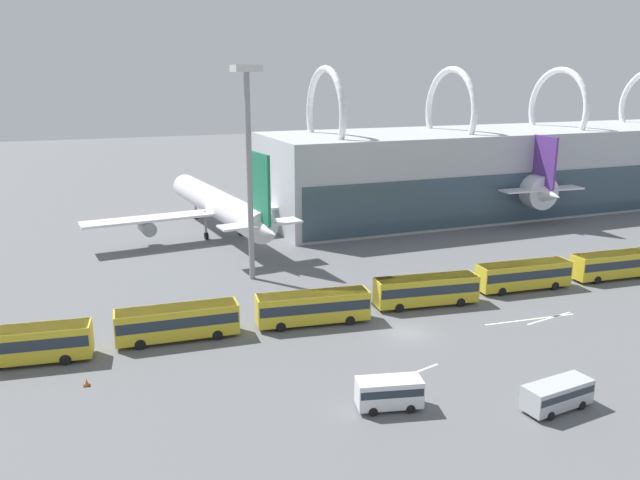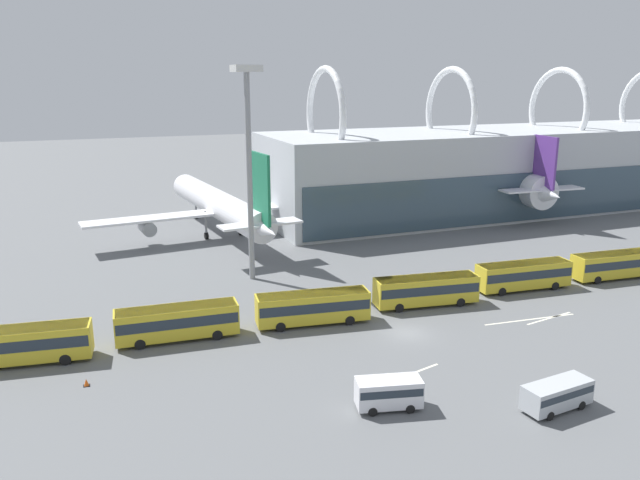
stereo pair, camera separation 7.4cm
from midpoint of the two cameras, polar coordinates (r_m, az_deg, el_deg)
The scene contains 17 objects.
ground_plane at distance 62.73m, azimuth 7.96°, elevation -8.43°, with size 440.00×440.00×0.00m, color slate.
terminal_building at distance 130.32m, azimuth 20.46°, elevation 6.47°, with size 114.17×23.39×26.28m.
airliner_at_gate_near at distance 98.55m, azimuth -9.00°, elevation 3.09°, with size 42.33×43.52×14.90m.
airliner_at_gate_far at distance 123.52m, azimuth 15.18°, elevation 5.45°, with size 39.73×42.35×15.10m.
shuttle_bus_0 at distance 61.12m, azimuth -25.60°, elevation -8.49°, with size 11.78×4.12×3.29m.
shuttle_bus_1 at distance 61.54m, azimuth -12.94°, elevation -7.20°, with size 11.68×3.43×3.29m.
shuttle_bus_2 at distance 63.69m, azimuth -0.68°, elevation -6.04°, with size 11.79×4.17×3.29m.
shuttle_bus_3 at distance 69.61m, azimuth 9.66°, elevation -4.42°, with size 11.79×4.17×3.29m.
shuttle_bus_4 at distance 77.51m, azimuth 18.08°, elevation -2.96°, with size 11.71×3.63×3.29m.
shuttle_bus_5 at distance 86.03m, azimuth 25.36°, elevation -1.95°, with size 11.70×3.54×3.29m.
service_van_foreground at distance 48.89m, azimuth 6.30°, elevation -13.59°, with size 5.31×3.11×2.39m.
service_van_crossing at distance 51.78m, azimuth 20.84°, elevation -12.98°, with size 5.89×2.65×2.18m.
floodlight_mast at distance 75.10m, azimuth -6.61°, elevation 9.47°, with size 3.18×3.18×25.81m.
lane_stripe_0 at distance 69.02m, azimuth 18.62°, elevation -6.89°, with size 10.62×0.25×0.01m, color silver.
lane_stripe_3 at distance 69.99m, azimuth 20.19°, elevation -6.73°, with size 6.61×0.25×0.01m, color silver.
lane_stripe_4 at distance 54.48m, azimuth 7.93°, elevation -12.17°, with size 7.43×0.25×0.01m, color silver.
traffic_cone_1 at distance 55.63m, azimuth -20.60°, elevation -12.09°, with size 0.53×0.53×0.63m.
Camera 1 is at (-28.78, -50.06, 24.54)m, focal length 35.00 mm.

